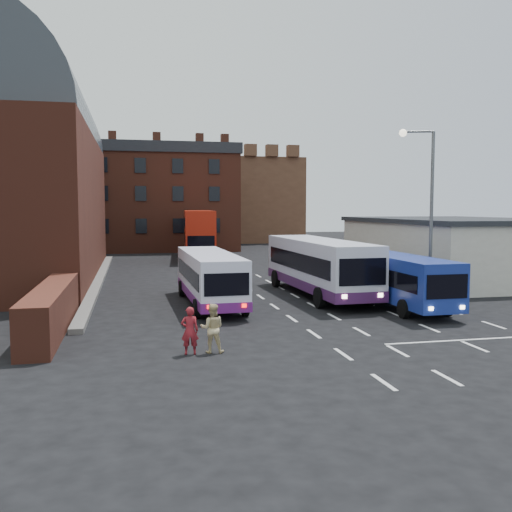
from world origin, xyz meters
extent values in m
plane|color=black|center=(0.00, 0.00, 0.00)|extent=(180.00, 180.00, 0.00)
cube|color=#602B1E|center=(-15.50, 21.00, 5.00)|extent=(12.00, 28.00, 10.00)
cylinder|color=#1E2328|center=(-15.50, 21.00, 10.00)|extent=(12.00, 26.00, 12.00)
cube|color=#602B1E|center=(-10.20, 2.00, 0.90)|extent=(1.20, 10.00, 1.80)
cube|color=beige|center=(15.00, 14.00, 2.00)|extent=(10.00, 16.00, 4.00)
cube|color=#282B30|center=(15.00, 14.00, 4.10)|extent=(10.40, 16.40, 0.30)
cube|color=brown|center=(-6.00, 46.00, 5.50)|extent=(22.00, 10.00, 11.00)
cube|color=brown|center=(6.00, 66.00, 6.00)|extent=(22.00, 22.00, 12.00)
cube|color=white|center=(-3.13, 6.87, 1.56)|extent=(2.42, 9.87, 2.23)
cube|color=black|center=(-3.13, 6.87, 1.70)|extent=(2.46, 8.67, 0.80)
cylinder|color=black|center=(-4.31, 9.97, 0.45)|extent=(0.27, 0.90, 0.89)
cylinder|color=black|center=(-4.18, 3.36, 0.45)|extent=(0.27, 0.90, 0.89)
cylinder|color=black|center=(-2.07, 10.01, 0.45)|extent=(0.27, 0.90, 0.89)
cylinder|color=black|center=(-1.95, 3.40, 0.45)|extent=(0.27, 0.90, 0.89)
cube|color=silver|center=(3.26, 8.40, 1.86)|extent=(3.00, 11.75, 2.65)
cube|color=black|center=(3.26, 8.40, 2.02)|extent=(3.03, 10.55, 0.96)
cylinder|color=black|center=(4.70, 4.73, 0.53)|extent=(0.33, 1.07, 1.06)
cylinder|color=black|center=(4.47, 12.58, 0.53)|extent=(0.33, 1.07, 1.06)
cylinder|color=black|center=(2.05, 4.65, 0.53)|extent=(0.33, 1.07, 1.06)
cylinder|color=black|center=(1.81, 12.50, 0.53)|extent=(0.33, 1.07, 1.06)
cube|color=navy|center=(6.00, 4.45, 1.52)|extent=(2.27, 9.57, 2.17)
cube|color=black|center=(6.00, 4.45, 1.65)|extent=(2.31, 8.37, 0.78)
cylinder|color=black|center=(7.12, 1.42, 0.43)|extent=(0.25, 0.87, 0.87)
cylinder|color=black|center=(7.05, 7.85, 0.43)|extent=(0.25, 0.87, 0.87)
cylinder|color=black|center=(4.95, 1.40, 0.43)|extent=(0.25, 0.87, 0.87)
cylinder|color=black|center=(4.88, 7.82, 0.43)|extent=(0.25, 0.87, 0.87)
cube|color=#B81D0B|center=(-0.68, 32.89, 2.61)|extent=(3.60, 11.90, 4.16)
cube|color=black|center=(-0.68, 32.89, 2.02)|extent=(3.56, 10.71, 0.96)
cylinder|color=black|center=(0.34, 29.07, 0.53)|extent=(0.38, 1.09, 1.07)
cylinder|color=black|center=(0.98, 36.92, 0.53)|extent=(0.38, 1.09, 1.07)
cylinder|color=black|center=(-2.31, 29.28, 0.53)|extent=(0.38, 1.09, 1.07)
cylinder|color=black|center=(-1.68, 37.14, 0.53)|extent=(0.38, 1.09, 1.07)
cylinder|color=#555759|center=(8.60, 5.67, 4.48)|extent=(0.18, 0.18, 8.97)
cylinder|color=#555759|center=(7.86, 5.92, 8.97)|extent=(1.52, 0.60, 0.11)
sphere|color=#FFF2CC|center=(7.11, 6.16, 8.91)|extent=(0.40, 0.40, 0.40)
imported|color=maroon|center=(-5.11, -2.91, 0.82)|extent=(0.61, 0.42, 1.64)
imported|color=#CCB985|center=(-4.33, -2.81, 0.85)|extent=(0.94, 0.80, 1.70)
camera|label=1|loc=(-6.95, -21.98, 4.99)|focal=40.00mm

